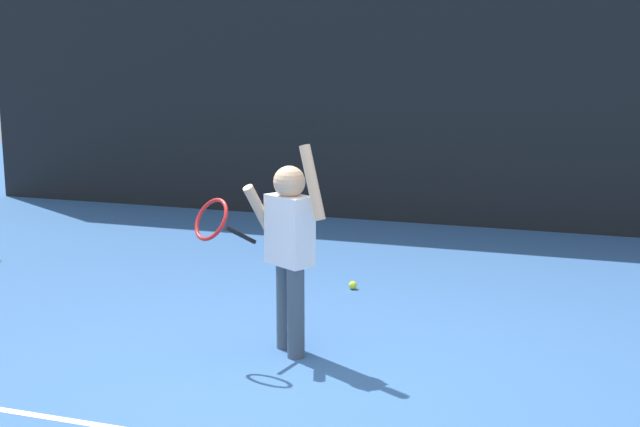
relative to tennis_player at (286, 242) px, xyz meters
The scene contains 7 objects.
ground_plane 0.92m from the tennis_player, 69.62° to the right, with size 20.00×20.00×0.00m, color #335B93.
back_fence_windscreen 4.44m from the tennis_player, 87.39° to the left, with size 11.46×0.08×3.64m, color black.
fence_post_0 7.02m from the tennis_player, 141.03° to the left, with size 0.09×0.09×3.79m, color slate.
fence_post_1 4.81m from the tennis_player, 110.91° to the left, with size 0.09×0.09×3.79m, color slate.
fence_post_2 4.95m from the tennis_player, 64.73° to the left, with size 0.09×0.09×3.79m, color slate.
tennis_player is the anchor object (origin of this frame).
tennis_ball_3 1.67m from the tennis_player, 90.31° to the left, with size 0.07×0.07×0.07m, color #CCE033.
Camera 1 is at (1.64, -4.31, 1.93)m, focal length 47.85 mm.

